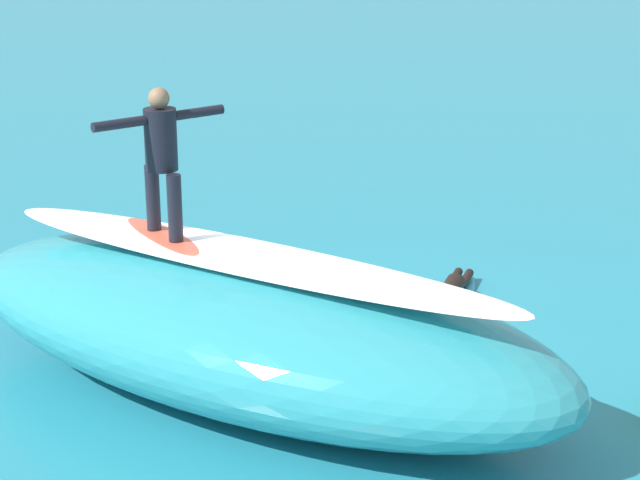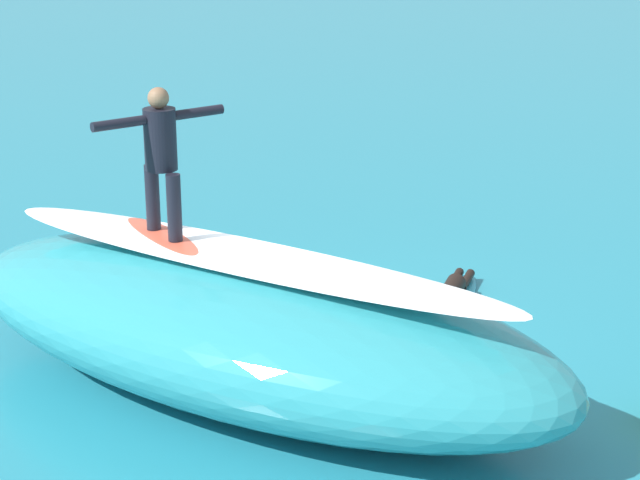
{
  "view_description": "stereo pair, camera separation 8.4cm",
  "coord_description": "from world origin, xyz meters",
  "px_view_note": "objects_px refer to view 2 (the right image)",
  "views": [
    {
      "loc": [
        -5.52,
        11.47,
        5.63
      ],
      "look_at": [
        0.0,
        -0.19,
        1.28
      ],
      "focal_mm": 63.0,
      "sensor_mm": 36.0,
      "label": 1
    },
    {
      "loc": [
        -5.6,
        11.43,
        5.63
      ],
      "look_at": [
        0.0,
        -0.19,
        1.28
      ],
      "focal_mm": 63.0,
      "sensor_mm": 36.0,
      "label": 2
    }
  ],
  "objects_px": {
    "surfer_riding": "(161,150)",
    "surfer_paddling": "(452,290)",
    "surfboard_riding": "(165,238)",
    "surfboard_paddling": "(450,304)"
  },
  "relations": [
    {
      "from": "surfer_riding",
      "to": "surfer_paddling",
      "type": "height_order",
      "value": "surfer_riding"
    },
    {
      "from": "surfer_riding",
      "to": "surfer_paddling",
      "type": "distance_m",
      "value": 4.78
    },
    {
      "from": "surfboard_riding",
      "to": "surfer_paddling",
      "type": "bearing_deg",
      "value": -94.82
    },
    {
      "from": "surfer_riding",
      "to": "surfer_paddling",
      "type": "xyz_separation_m",
      "value": [
        -2.24,
        -3.43,
        -2.45
      ]
    },
    {
      "from": "surfer_paddling",
      "to": "surfboard_riding",
      "type": "bearing_deg",
      "value": -40.73
    },
    {
      "from": "surfboard_paddling",
      "to": "surfer_paddling",
      "type": "height_order",
      "value": "surfer_paddling"
    },
    {
      "from": "surfboard_paddling",
      "to": "surfer_paddling",
      "type": "bearing_deg",
      "value": -180.0
    },
    {
      "from": "surfboard_riding",
      "to": "surfer_paddling",
      "type": "distance_m",
      "value": 4.35
    },
    {
      "from": "surfboard_riding",
      "to": "surfer_paddling",
      "type": "xyz_separation_m",
      "value": [
        -2.24,
        -3.43,
        -1.44
      ]
    },
    {
      "from": "surfer_riding",
      "to": "surfboard_paddling",
      "type": "bearing_deg",
      "value": -95.93
    }
  ]
}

